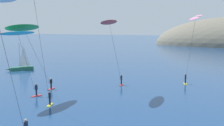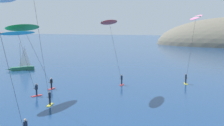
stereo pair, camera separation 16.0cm
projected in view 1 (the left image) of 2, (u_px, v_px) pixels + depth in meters
name	position (u px, v px, depth m)	size (l,w,h in m)	color
sailboat_near	(20.00, 67.00, 59.69)	(4.35, 5.33, 5.70)	#23664C
kitesurfer_cyan	(19.00, 38.00, 34.16)	(2.27, 6.28, 8.75)	red
kitesurfer_pink	(195.00, 24.00, 39.50)	(3.46, 8.24, 10.91)	yellow
kitesurfer_red	(110.00, 27.00, 38.30)	(1.56, 9.50, 10.19)	red
kitesurfer_green	(25.00, 32.00, 35.89)	(1.61, 9.29, 9.59)	red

